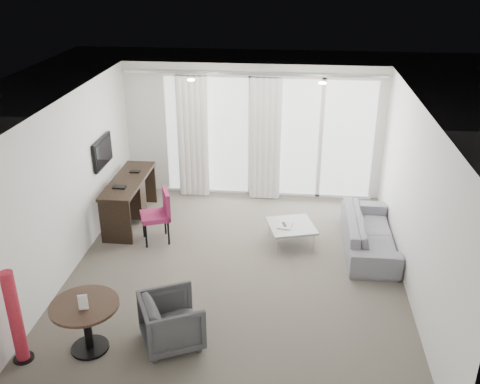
# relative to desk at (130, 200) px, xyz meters

# --- Properties ---
(floor) EXTENTS (5.00, 6.00, 0.00)m
(floor) POSITION_rel_desk_xyz_m (2.08, -1.54, -0.41)
(floor) COLOR #585248
(floor) RESTS_ON ground
(ceiling) EXTENTS (5.00, 6.00, 0.00)m
(ceiling) POSITION_rel_desk_xyz_m (2.08, -1.54, 2.19)
(ceiling) COLOR white
(ceiling) RESTS_ON ground
(wall_left) EXTENTS (0.00, 6.00, 2.60)m
(wall_left) POSITION_rel_desk_xyz_m (-0.42, -1.54, 0.89)
(wall_left) COLOR silver
(wall_left) RESTS_ON ground
(wall_right) EXTENTS (0.00, 6.00, 2.60)m
(wall_right) POSITION_rel_desk_xyz_m (4.58, -1.54, 0.89)
(wall_right) COLOR silver
(wall_right) RESTS_ON ground
(wall_front) EXTENTS (5.00, 0.00, 2.60)m
(wall_front) POSITION_rel_desk_xyz_m (2.08, -4.54, 0.89)
(wall_front) COLOR silver
(wall_front) RESTS_ON ground
(window_panel) EXTENTS (4.00, 0.02, 2.38)m
(window_panel) POSITION_rel_desk_xyz_m (2.38, 1.44, 0.79)
(window_panel) COLOR white
(window_panel) RESTS_ON ground
(window_frame) EXTENTS (4.10, 0.06, 2.44)m
(window_frame) POSITION_rel_desk_xyz_m (2.38, 1.43, 0.79)
(window_frame) COLOR white
(window_frame) RESTS_ON ground
(curtain_left) EXTENTS (0.60, 0.20, 2.38)m
(curtain_left) POSITION_rel_desk_xyz_m (0.93, 1.28, 0.79)
(curtain_left) COLOR white
(curtain_left) RESTS_ON ground
(curtain_right) EXTENTS (0.60, 0.20, 2.38)m
(curtain_right) POSITION_rel_desk_xyz_m (2.33, 1.28, 0.79)
(curtain_right) COLOR white
(curtain_right) RESTS_ON ground
(curtain_track) EXTENTS (4.80, 0.04, 0.04)m
(curtain_track) POSITION_rel_desk_xyz_m (2.08, 1.28, 2.04)
(curtain_track) COLOR #B2B2B7
(curtain_track) RESTS_ON ceiling
(downlight_a) EXTENTS (0.12, 0.12, 0.02)m
(downlight_a) POSITION_rel_desk_xyz_m (1.18, 0.06, 2.18)
(downlight_a) COLOR #FFE0B2
(downlight_a) RESTS_ON ceiling
(downlight_b) EXTENTS (0.12, 0.12, 0.02)m
(downlight_b) POSITION_rel_desk_xyz_m (3.28, 0.06, 2.18)
(downlight_b) COLOR #FFE0B2
(downlight_b) RESTS_ON ceiling
(desk) EXTENTS (0.55, 1.75, 0.82)m
(desk) POSITION_rel_desk_xyz_m (0.00, 0.00, 0.00)
(desk) COLOR black
(desk) RESTS_ON floor
(tv) EXTENTS (0.05, 0.80, 0.50)m
(tv) POSITION_rel_desk_xyz_m (-0.37, -0.09, 0.94)
(tv) COLOR black
(tv) RESTS_ON wall_left
(desk_chair) EXTENTS (0.63, 0.61, 0.91)m
(desk_chair) POSITION_rel_desk_xyz_m (0.63, -0.66, 0.04)
(desk_chair) COLOR #91214F
(desk_chair) RESTS_ON floor
(round_table) EXTENTS (0.95, 0.95, 0.66)m
(round_table) POSITION_rel_desk_xyz_m (0.48, -3.39, -0.08)
(round_table) COLOR #352419
(round_table) RESTS_ON floor
(menu_card) EXTENTS (0.11, 0.05, 0.20)m
(menu_card) POSITION_rel_desk_xyz_m (0.51, -3.48, 0.31)
(menu_card) COLOR white
(menu_card) RESTS_ON round_table
(red_lamp) EXTENTS (0.28, 0.28, 1.23)m
(red_lamp) POSITION_rel_desk_xyz_m (-0.26, -3.65, 0.20)
(red_lamp) COLOR #A8202F
(red_lamp) RESTS_ON floor
(tub_armchair) EXTENTS (0.96, 0.95, 0.66)m
(tub_armchair) POSITION_rel_desk_xyz_m (1.47, -3.17, -0.08)
(tub_armchair) COLOR #3A3A3C
(tub_armchair) RESTS_ON floor
(coffee_table) EXTENTS (0.91, 0.91, 0.33)m
(coffee_table) POSITION_rel_desk_xyz_m (2.89, -0.48, -0.25)
(coffee_table) COLOR gray
(coffee_table) RESTS_ON floor
(remote) EXTENTS (0.09, 0.17, 0.02)m
(remote) POSITION_rel_desk_xyz_m (2.78, -0.51, -0.05)
(remote) COLOR black
(remote) RESTS_ON coffee_table
(magazine) EXTENTS (0.29, 0.35, 0.02)m
(magazine) POSITION_rel_desk_xyz_m (2.80, -0.52, -0.05)
(magazine) COLOR gray
(magazine) RESTS_ON coffee_table
(sofa) EXTENTS (0.78, 1.98, 0.58)m
(sofa) POSITION_rel_desk_xyz_m (4.17, -0.54, -0.12)
(sofa) COLOR slate
(sofa) RESTS_ON floor
(terrace_slab) EXTENTS (5.60, 3.00, 0.12)m
(terrace_slab) POSITION_rel_desk_xyz_m (2.38, 2.96, -0.47)
(terrace_slab) COLOR #4D4D50
(terrace_slab) RESTS_ON ground
(rattan_chair_a) EXTENTS (0.61, 0.61, 0.78)m
(rattan_chair_a) POSITION_rel_desk_xyz_m (2.58, 2.71, -0.02)
(rattan_chair_a) COLOR brown
(rattan_chair_a) RESTS_ON terrace_slab
(rattan_chair_b) EXTENTS (0.66, 0.66, 0.77)m
(rattan_chair_b) POSITION_rel_desk_xyz_m (4.02, 3.41, -0.03)
(rattan_chair_b) COLOR brown
(rattan_chair_b) RESTS_ON terrace_slab
(rattan_table) EXTENTS (0.60, 0.60, 0.45)m
(rattan_table) POSITION_rel_desk_xyz_m (3.61, 2.67, -0.19)
(rattan_table) COLOR brown
(rattan_table) RESTS_ON terrace_slab
(balustrade) EXTENTS (5.50, 0.06, 1.05)m
(balustrade) POSITION_rel_desk_xyz_m (2.38, 4.41, 0.09)
(balustrade) COLOR #B2B2B7
(balustrade) RESTS_ON terrace_slab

